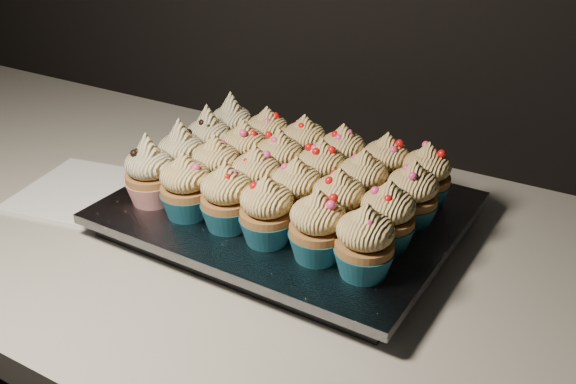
# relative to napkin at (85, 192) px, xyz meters

# --- Properties ---
(worktop) EXTENTS (2.44, 0.64, 0.04)m
(worktop) POSITION_rel_napkin_xyz_m (0.27, 0.04, -0.02)
(worktop) COLOR beige
(worktop) RESTS_ON cabinet
(napkin) EXTENTS (0.20, 0.20, 0.00)m
(napkin) POSITION_rel_napkin_xyz_m (0.00, 0.00, 0.00)
(napkin) COLOR white
(napkin) RESTS_ON worktop
(baking_tray) EXTENTS (0.39, 0.30, 0.02)m
(baking_tray) POSITION_rel_napkin_xyz_m (0.29, 0.07, 0.01)
(baking_tray) COLOR black
(baking_tray) RESTS_ON worktop
(foil_lining) EXTENTS (0.42, 0.33, 0.01)m
(foil_lining) POSITION_rel_napkin_xyz_m (0.29, 0.07, 0.03)
(foil_lining) COLOR silver
(foil_lining) RESTS_ON baking_tray
(cupcake_0) EXTENTS (0.06, 0.06, 0.10)m
(cupcake_0) POSITION_rel_napkin_xyz_m (0.14, -0.02, 0.07)
(cupcake_0) COLOR #B11C18
(cupcake_0) RESTS_ON foil_lining
(cupcake_1) EXTENTS (0.06, 0.06, 0.08)m
(cupcake_1) POSITION_rel_napkin_xyz_m (0.20, -0.02, 0.07)
(cupcake_1) COLOR #185E75
(cupcake_1) RESTS_ON foil_lining
(cupcake_2) EXTENTS (0.06, 0.06, 0.08)m
(cupcake_2) POSITION_rel_napkin_xyz_m (0.26, -0.02, 0.07)
(cupcake_2) COLOR #185E75
(cupcake_2) RESTS_ON foil_lining
(cupcake_3) EXTENTS (0.06, 0.06, 0.08)m
(cupcake_3) POSITION_rel_napkin_xyz_m (0.32, -0.02, 0.07)
(cupcake_3) COLOR #185E75
(cupcake_3) RESTS_ON foil_lining
(cupcake_4) EXTENTS (0.06, 0.06, 0.08)m
(cupcake_4) POSITION_rel_napkin_xyz_m (0.38, -0.02, 0.07)
(cupcake_4) COLOR #185E75
(cupcake_4) RESTS_ON foil_lining
(cupcake_5) EXTENTS (0.06, 0.06, 0.08)m
(cupcake_5) POSITION_rel_napkin_xyz_m (0.44, -0.02, 0.07)
(cupcake_5) COLOR #185E75
(cupcake_5) RESTS_ON foil_lining
(cupcake_6) EXTENTS (0.06, 0.06, 0.10)m
(cupcake_6) POSITION_rel_napkin_xyz_m (0.15, 0.04, 0.07)
(cupcake_6) COLOR #B11C18
(cupcake_6) RESTS_ON foil_lining
(cupcake_7) EXTENTS (0.06, 0.06, 0.08)m
(cupcake_7) POSITION_rel_napkin_xyz_m (0.20, 0.04, 0.07)
(cupcake_7) COLOR #185E75
(cupcake_7) RESTS_ON foil_lining
(cupcake_8) EXTENTS (0.06, 0.06, 0.08)m
(cupcake_8) POSITION_rel_napkin_xyz_m (0.27, 0.04, 0.07)
(cupcake_8) COLOR #185E75
(cupcake_8) RESTS_ON foil_lining
(cupcake_9) EXTENTS (0.06, 0.06, 0.08)m
(cupcake_9) POSITION_rel_napkin_xyz_m (0.32, 0.04, 0.07)
(cupcake_9) COLOR #185E75
(cupcake_9) RESTS_ON foil_lining
(cupcake_10) EXTENTS (0.06, 0.06, 0.08)m
(cupcake_10) POSITION_rel_napkin_xyz_m (0.38, 0.04, 0.07)
(cupcake_10) COLOR #185E75
(cupcake_10) RESTS_ON foil_lining
(cupcake_11) EXTENTS (0.06, 0.06, 0.08)m
(cupcake_11) POSITION_rel_napkin_xyz_m (0.44, 0.04, 0.07)
(cupcake_11) COLOR #185E75
(cupcake_11) RESTS_ON foil_lining
(cupcake_12) EXTENTS (0.06, 0.06, 0.10)m
(cupcake_12) POSITION_rel_napkin_xyz_m (0.15, 0.10, 0.07)
(cupcake_12) COLOR #B11C18
(cupcake_12) RESTS_ON foil_lining
(cupcake_13) EXTENTS (0.06, 0.06, 0.08)m
(cupcake_13) POSITION_rel_napkin_xyz_m (0.21, 0.10, 0.07)
(cupcake_13) COLOR #185E75
(cupcake_13) RESTS_ON foil_lining
(cupcake_14) EXTENTS (0.06, 0.06, 0.08)m
(cupcake_14) POSITION_rel_napkin_xyz_m (0.26, 0.10, 0.07)
(cupcake_14) COLOR #185E75
(cupcake_14) RESTS_ON foil_lining
(cupcake_15) EXTENTS (0.06, 0.06, 0.08)m
(cupcake_15) POSITION_rel_napkin_xyz_m (0.32, 0.10, 0.07)
(cupcake_15) COLOR #185E75
(cupcake_15) RESTS_ON foil_lining
(cupcake_16) EXTENTS (0.06, 0.06, 0.08)m
(cupcake_16) POSITION_rel_napkin_xyz_m (0.38, 0.10, 0.07)
(cupcake_16) COLOR #185E75
(cupcake_16) RESTS_ON foil_lining
(cupcake_17) EXTENTS (0.06, 0.06, 0.08)m
(cupcake_17) POSITION_rel_napkin_xyz_m (0.44, 0.10, 0.07)
(cupcake_17) COLOR #185E75
(cupcake_17) RESTS_ON foil_lining
(cupcake_18) EXTENTS (0.06, 0.06, 0.10)m
(cupcake_18) POSITION_rel_napkin_xyz_m (0.15, 0.16, 0.07)
(cupcake_18) COLOR #B11C18
(cupcake_18) RESTS_ON foil_lining
(cupcake_19) EXTENTS (0.06, 0.06, 0.08)m
(cupcake_19) POSITION_rel_napkin_xyz_m (0.21, 0.16, 0.07)
(cupcake_19) COLOR #185E75
(cupcake_19) RESTS_ON foil_lining
(cupcake_20) EXTENTS (0.06, 0.06, 0.08)m
(cupcake_20) POSITION_rel_napkin_xyz_m (0.27, 0.16, 0.07)
(cupcake_20) COLOR #185E75
(cupcake_20) RESTS_ON foil_lining
(cupcake_21) EXTENTS (0.06, 0.06, 0.08)m
(cupcake_21) POSITION_rel_napkin_xyz_m (0.33, 0.15, 0.07)
(cupcake_21) COLOR #185E75
(cupcake_21) RESTS_ON foil_lining
(cupcake_22) EXTENTS (0.06, 0.06, 0.08)m
(cupcake_22) POSITION_rel_napkin_xyz_m (0.39, 0.16, 0.07)
(cupcake_22) COLOR #185E75
(cupcake_22) RESTS_ON foil_lining
(cupcake_23) EXTENTS (0.06, 0.06, 0.08)m
(cupcake_23) POSITION_rel_napkin_xyz_m (0.44, 0.15, 0.07)
(cupcake_23) COLOR #185E75
(cupcake_23) RESTS_ON foil_lining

